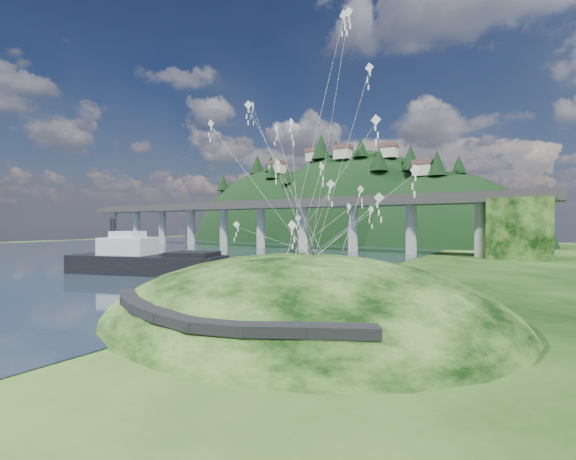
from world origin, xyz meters
The scene contains 10 objects.
ground centered at (0.00, 0.00, 0.00)m, with size 320.00×320.00×0.00m, color black.
water centered at (-72.00, 30.00, 0.01)m, with size 240.00×240.00×0.00m, color #2B3A4F.
grass_hill centered at (8.00, 2.00, -1.50)m, with size 36.00×32.00×13.00m.
footpath centered at (7.46, -9.74, 2.08)m, with size 22.29×5.84×0.83m.
bridge centered at (-26.46, 70.07, 9.70)m, with size 160.00×11.00×15.00m.
far_ridge centered at (-43.58, 122.17, -7.44)m, with size 153.00×70.00×94.50m.
work_barge centered at (-24.93, 10.61, 2.11)m, with size 24.92×13.85×8.43m.
wooden_dock centered at (-8.12, 6.14, 0.45)m, with size 14.13×7.51×1.02m.
kite_flyers centered at (7.13, 2.94, 5.79)m, with size 3.28×1.60×1.66m.
kite_swarm centered at (8.62, 3.94, 14.61)m, with size 19.26×13.08×20.06m.
Camera 1 is at (24.95, -26.44, 7.67)m, focal length 24.00 mm.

